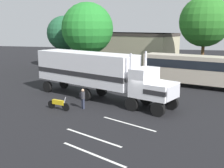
# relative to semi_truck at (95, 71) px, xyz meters

# --- Properties ---
(ground_plane) EXTENTS (120.00, 120.00, 0.00)m
(ground_plane) POSITION_rel_semi_truck_xyz_m (5.17, -2.48, -2.52)
(ground_plane) COLOR black
(lane_stripe_near) EXTENTS (4.01, 2.10, 0.01)m
(lane_stripe_near) POSITION_rel_semi_truck_xyz_m (4.27, -5.98, -2.52)
(lane_stripe_near) COLOR silver
(lane_stripe_near) RESTS_ON ground_plane
(lane_stripe_mid) EXTENTS (4.06, 2.00, 0.01)m
(lane_stripe_mid) POSITION_rel_semi_truck_xyz_m (2.62, -8.80, -2.52)
(lane_stripe_mid) COLOR silver
(lane_stripe_mid) RESTS_ON ground_plane
(lane_stripe_far) EXTENTS (4.03, 2.05, 0.01)m
(lane_stripe_far) POSITION_rel_semi_truck_xyz_m (3.31, -10.90, -2.52)
(lane_stripe_far) COLOR silver
(lane_stripe_far) RESTS_ON ground_plane
(semi_truck) EXTENTS (13.93, 8.10, 4.50)m
(semi_truck) POSITION_rel_semi_truck_xyz_m (0.00, 0.00, 0.00)
(semi_truck) COLOR white
(semi_truck) RESTS_ON ground_plane
(person_bystander) EXTENTS (0.44, 0.47, 1.63)m
(person_bystander) POSITION_rel_semi_truck_xyz_m (0.06, -3.39, -1.63)
(person_bystander) COLOR #2D3347
(person_bystander) RESTS_ON ground_plane
(parked_bus) EXTENTS (11.26, 5.75, 3.40)m
(parked_bus) POSITION_rel_semi_truck_xyz_m (8.97, 7.43, -0.46)
(parked_bus) COLOR #BFB29E
(parked_bus) RESTS_ON ground_plane
(parked_car) EXTENTS (4.63, 2.47, 1.57)m
(parked_car) POSITION_rel_semi_truck_xyz_m (-1.44, 8.49, -1.72)
(parked_car) COLOR #B7B7BC
(parked_car) RESTS_ON ground_plane
(motorcycle) EXTENTS (2.06, 0.64, 1.12)m
(motorcycle) POSITION_rel_semi_truck_xyz_m (-1.71, -4.12, -2.04)
(motorcycle) COLOR black
(motorcycle) RESTS_ON ground_plane
(tree_left) EXTENTS (7.01, 7.01, 9.70)m
(tree_left) POSITION_rel_semi_truck_xyz_m (-4.99, 12.70, 3.67)
(tree_left) COLOR brown
(tree_left) RESTS_ON ground_plane
(tree_center) EXTENTS (6.81, 6.81, 10.54)m
(tree_center) POSITION_rel_semi_truck_xyz_m (10.40, 16.56, 4.60)
(tree_center) COLOR brown
(tree_center) RESTS_ON ground_plane
(tree_right) EXTENTS (5.38, 5.38, 8.13)m
(tree_right) POSITION_rel_semi_truck_xyz_m (-10.57, 17.60, 2.90)
(tree_right) COLOR brown
(tree_right) RESTS_ON ground_plane
(building_backdrop) EXTENTS (17.90, 12.44, 5.36)m
(building_backdrop) POSITION_rel_semi_truck_xyz_m (-1.68, 25.89, 0.37)
(building_backdrop) COLOR #B7AD8C
(building_backdrop) RESTS_ON ground_plane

